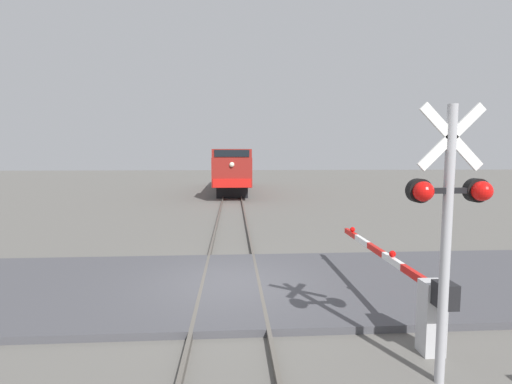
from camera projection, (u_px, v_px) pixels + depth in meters
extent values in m
plane|color=#605E59|center=(231.00, 288.00, 9.38)|extent=(160.00, 160.00, 0.00)
cube|color=#59544C|center=(202.00, 285.00, 9.33)|extent=(0.08, 80.00, 0.15)
cube|color=#59544C|center=(259.00, 284.00, 9.42)|extent=(0.08, 80.00, 0.15)
cube|color=#47474C|center=(231.00, 285.00, 9.38)|extent=(36.00, 5.27, 0.15)
cube|color=black|center=(232.00, 190.00, 30.72)|extent=(2.51, 3.20, 1.05)
cube|color=black|center=(232.00, 182.00, 40.49)|extent=(2.51, 3.20, 1.05)
cube|color=maroon|center=(232.00, 169.00, 35.45)|extent=(2.95, 17.90, 2.19)
cube|color=maroon|center=(232.00, 154.00, 28.01)|extent=(2.89, 3.19, 0.62)
cube|color=black|center=(232.00, 153.00, 26.39)|extent=(2.51, 0.06, 0.49)
cube|color=red|center=(232.00, 183.00, 26.59)|extent=(2.80, 0.08, 0.64)
sphere|color=#F2EACC|center=(232.00, 165.00, 26.45)|extent=(0.36, 0.36, 0.36)
cylinder|color=#ADADB2|center=(446.00, 248.00, 5.27)|extent=(0.14, 0.14, 4.05)
cube|color=white|center=(451.00, 137.00, 5.11)|extent=(0.95, 0.04, 0.95)
cube|color=white|center=(451.00, 137.00, 5.11)|extent=(0.95, 0.04, 0.95)
cube|color=black|center=(449.00, 191.00, 5.19)|extent=(1.04, 0.08, 0.08)
sphere|color=red|center=(423.00, 191.00, 5.06)|extent=(0.28, 0.28, 0.28)
sphere|color=red|center=(482.00, 191.00, 5.11)|extent=(0.28, 0.28, 0.28)
cylinder|color=black|center=(419.00, 191.00, 5.18)|extent=(0.34, 0.14, 0.34)
cylinder|color=black|center=(476.00, 190.00, 5.23)|extent=(0.34, 0.14, 0.34)
cube|color=silver|center=(432.00, 317.00, 6.20)|extent=(0.36, 0.36, 1.26)
cube|color=black|center=(445.00, 295.00, 5.81)|extent=(0.28, 0.36, 0.40)
cube|color=red|center=(414.00, 275.00, 6.80)|extent=(0.10, 0.91, 0.14)
cube|color=white|center=(393.00, 261.00, 7.71)|extent=(0.10, 0.91, 0.14)
cube|color=red|center=(376.00, 250.00, 8.61)|extent=(0.10, 0.91, 0.14)
cube|color=white|center=(362.00, 241.00, 9.51)|extent=(0.10, 0.91, 0.14)
cube|color=red|center=(351.00, 234.00, 10.41)|extent=(0.10, 0.91, 0.14)
sphere|color=red|center=(392.00, 254.00, 7.72)|extent=(0.14, 0.14, 0.14)
sphere|color=red|center=(353.00, 229.00, 10.29)|extent=(0.14, 0.14, 0.14)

